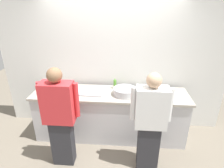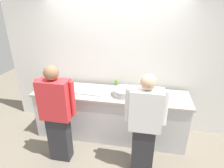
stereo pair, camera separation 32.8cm
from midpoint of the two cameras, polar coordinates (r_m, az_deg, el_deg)
The scene contains 17 objects.
ground_plane at distance 3.58m, azimuth 1.05°, elevation -18.55°, with size 9.00×9.00×0.00m, color slate.
wall_back at distance 3.60m, azimuth 3.52°, elevation 8.54°, with size 4.34×0.10×2.93m.
prep_counter at distance 3.58m, azimuth 2.10°, elevation -9.27°, with size 2.77×0.68×0.91m.
chef_near_left at distance 2.95m, azimuth -13.33°, elevation -8.76°, with size 0.59×0.24×1.61m.
chef_center at distance 2.76m, azimuth 13.33°, elevation -11.77°, with size 0.58×0.24×1.57m.
plate_stack_front at distance 3.41m, azimuth -11.29°, elevation -2.05°, with size 0.22×0.22×0.08m.
plate_stack_rear at distance 3.30m, azimuth 18.95°, elevation -4.09°, with size 0.21×0.21×0.06m.
mixing_bowl_steel at distance 3.27m, azimuth 6.63°, elevation -2.50°, with size 0.40×0.40×0.12m, color #B7BABF.
sheet_tray at distance 3.42m, azimuth -3.91°, elevation -2.09°, with size 0.48×0.34×0.02m, color #B7BABF.
squeeze_bottle_primary at distance 3.56m, azimuth -10.41°, elevation 0.01°, with size 0.06×0.06×0.19m.
squeeze_bottle_secondary at distance 3.39m, azimuth -14.30°, elevation -1.54°, with size 0.06×0.06×0.19m.
squeeze_bottle_spare at distance 3.49m, azimuth 3.93°, elevation 0.01°, with size 0.05×0.05×0.20m.
ramekin_green_sauce at distance 3.67m, azimuth -14.50°, elevation -0.71°, with size 0.09×0.09×0.05m.
ramekin_orange_sauce at distance 3.61m, azimuth -12.43°, elevation -0.92°, with size 0.08×0.08×0.05m.
ramekin_yellow_sauce at distance 3.54m, azimuth -17.35°, elevation -2.05°, with size 0.10×0.10×0.04m.
deli_cup at distance 3.77m, azimuth -13.56°, elevation 0.42°, with size 0.09×0.09×0.09m, color white.
chefs_knife at distance 3.56m, azimuth -9.18°, elevation -1.38°, with size 0.28×0.03×0.02m.
Camera 2 is at (0.60, -2.59, 2.40)m, focal length 30.23 mm.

